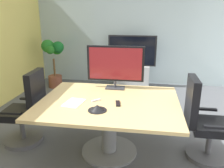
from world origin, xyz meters
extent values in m
plane|color=#515459|center=(0.00, 0.00, 0.00)|extent=(7.52, 7.52, 0.00)
cube|color=#9EB2B7|center=(0.00, 3.26, 1.30)|extent=(5.31, 0.10, 2.60)
cube|color=tan|center=(-0.14, -0.10, 0.74)|extent=(1.79, 1.40, 0.04)
cylinder|color=slate|center=(-0.14, -0.10, 0.36)|extent=(0.20, 0.20, 0.72)
cylinder|color=slate|center=(-0.14, -0.10, 0.01)|extent=(0.76, 0.76, 0.03)
cylinder|color=#4C4C51|center=(-1.46, -0.03, 0.03)|extent=(0.56, 0.56, 0.06)
cylinder|color=#4C4C51|center=(-1.46, -0.03, 0.24)|extent=(0.07, 0.07, 0.36)
cube|color=black|center=(-1.46, -0.03, 0.46)|extent=(0.50, 0.50, 0.10)
cube|color=black|center=(-1.19, -0.02, 0.79)|extent=(0.11, 0.46, 0.60)
cube|color=black|center=(-1.45, 0.23, 0.58)|extent=(0.28, 0.06, 0.03)
cube|color=black|center=(-1.43, -0.29, 0.58)|extent=(0.28, 0.06, 0.03)
cylinder|color=#4C4C51|center=(1.17, -0.02, 0.03)|extent=(0.56, 0.56, 0.06)
cylinder|color=#4C4C51|center=(1.17, -0.02, 0.24)|extent=(0.07, 0.07, 0.36)
cube|color=black|center=(1.17, -0.02, 0.46)|extent=(0.48, 0.48, 0.10)
cube|color=black|center=(0.90, -0.02, 0.79)|extent=(0.09, 0.46, 0.60)
cube|color=black|center=(1.15, -0.28, 0.58)|extent=(0.28, 0.05, 0.03)
cube|color=black|center=(1.15, 0.24, 0.58)|extent=(0.28, 0.05, 0.03)
cube|color=#333338|center=(-0.14, 0.42, 0.77)|extent=(0.28, 0.18, 0.02)
cylinder|color=#333338|center=(-0.14, 0.42, 0.82)|extent=(0.04, 0.04, 0.10)
cube|color=black|center=(-0.14, 0.43, 1.13)|extent=(0.84, 0.04, 0.52)
cube|color=maroon|center=(-0.14, 0.41, 1.13)|extent=(0.77, 0.01, 0.47)
cube|color=#B7BABC|center=(-0.06, 2.91, 0.28)|extent=(0.90, 0.36, 0.55)
cube|color=black|center=(-0.06, 2.89, 0.93)|extent=(1.20, 0.06, 0.76)
cube|color=black|center=(-0.06, 2.86, 0.93)|extent=(1.12, 0.01, 0.69)
cylinder|color=brown|center=(-1.99, 2.51, 0.15)|extent=(0.34, 0.34, 0.30)
cylinder|color=brown|center=(-1.99, 2.51, 0.52)|extent=(0.05, 0.05, 0.44)
sphere|color=#155E22|center=(-1.87, 2.55, 1.03)|extent=(0.29, 0.29, 0.29)
sphere|color=#178215|center=(-1.95, 2.66, 0.98)|extent=(0.31, 0.31, 0.31)
sphere|color=#216B22|center=(-2.11, 2.50, 1.05)|extent=(0.32, 0.32, 0.32)
sphere|color=#22681E|center=(-2.01, 2.40, 0.98)|extent=(0.21, 0.21, 0.21)
cone|color=black|center=(-0.23, -0.42, 0.79)|extent=(0.19, 0.19, 0.07)
cylinder|color=black|center=(-0.23, -0.42, 0.76)|extent=(0.22, 0.22, 0.01)
cube|color=black|center=(-0.02, -0.19, 0.77)|extent=(0.08, 0.18, 0.02)
cube|color=silver|center=(-0.31, -0.13, 0.77)|extent=(0.11, 0.10, 0.02)
cube|color=white|center=(-0.57, -0.24, 0.76)|extent=(0.25, 0.33, 0.01)
camera|label=1|loc=(0.32, -2.79, 1.85)|focal=36.36mm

